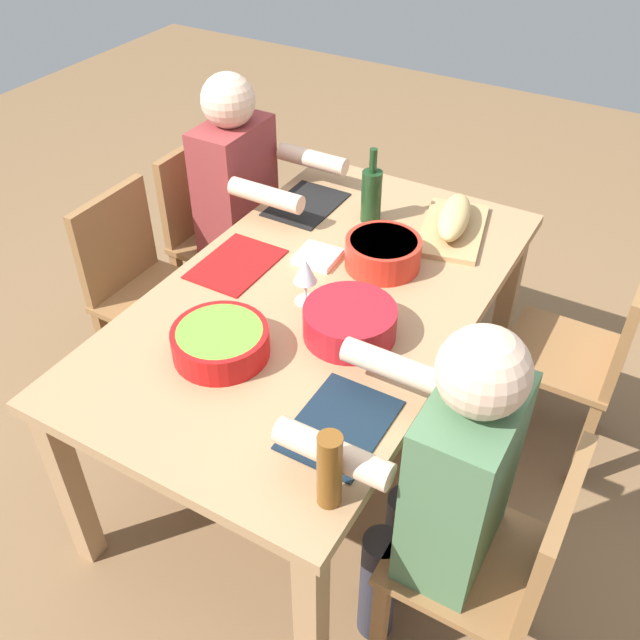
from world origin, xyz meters
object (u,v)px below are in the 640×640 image
object	(u,v)px
chair_near_left	(213,229)
cutting_board	(452,230)
serving_bowl_pasta	(350,320)
serving_bowl_salad	(220,341)
bread_loaf	(454,217)
wine_glass	(305,272)
diner_near_left	(244,196)
beer_bottle	(329,470)
diner_far_right	(444,481)
chair_far_left	(588,352)
napkin_stack	(318,257)
wine_bottle	(371,194)
chair_far_right	(501,561)
dining_table	(320,313)
serving_bowl_fruit	(383,251)
chair_near_center	(142,284)

from	to	relation	value
chair_near_left	cutting_board	world-z (taller)	chair_near_left
serving_bowl_pasta	serving_bowl_salad	bearing A→B (deg)	-47.29
bread_loaf	wine_glass	size ratio (longest dim) A/B	1.93
serving_bowl_pasta	wine_glass	world-z (taller)	wine_glass
diner_near_left	serving_bowl_salad	bearing A→B (deg)	31.23
beer_bottle	wine_glass	distance (m)	0.78
diner_far_right	chair_near_left	world-z (taller)	diner_far_right
chair_near_left	serving_bowl_pasta	bearing A→B (deg)	58.62
diner_near_left	chair_far_left	xyz separation A→B (m)	(0.00, 1.45, -0.21)
napkin_stack	serving_bowl_salad	bearing A→B (deg)	0.28
serving_bowl_pasta	wine_bottle	size ratio (longest dim) A/B	0.98
serving_bowl_salad	bread_loaf	bearing A→B (deg)	160.76
chair_far_right	cutting_board	world-z (taller)	chair_far_right
serving_bowl_pasta	dining_table	bearing A→B (deg)	-126.85
cutting_board	wine_glass	xyz separation A→B (m)	(0.63, -0.25, 0.11)
serving_bowl_fruit	serving_bowl_pasta	distance (m)	0.39
wine_glass	diner_far_right	bearing A→B (deg)	57.58
chair_far_right	napkin_stack	bearing A→B (deg)	-124.77
chair_near_left	beer_bottle	xyz separation A→B (m)	(1.17, 1.24, 0.37)
dining_table	cutting_board	world-z (taller)	cutting_board
serving_bowl_fruit	diner_near_left	bearing A→B (deg)	-106.97
chair_near_center	serving_bowl_fruit	distance (m)	1.01
chair_far_left	wine_glass	bearing A→B (deg)	-57.60
bread_loaf	wine_bottle	distance (m)	0.31
serving_bowl_pasta	wine_bottle	distance (m)	0.68
cutting_board	bread_loaf	size ratio (longest dim) A/B	1.25
diner_far_right	wine_glass	xyz separation A→B (m)	(-0.41, -0.65, 0.16)
diner_far_right	beer_bottle	world-z (taller)	diner_far_right
chair_near_center	wine_bottle	distance (m)	0.97
chair_far_right	serving_bowl_fruit	distance (m)	1.06
diner_far_right	chair_near_left	size ratio (longest dim) A/B	1.41
serving_bowl_fruit	wine_glass	xyz separation A→B (m)	(0.31, -0.13, 0.06)
chair_near_left	beer_bottle	distance (m)	1.74
dining_table	chair_far_right	size ratio (longest dim) A/B	2.02
beer_bottle	napkin_stack	world-z (taller)	beer_bottle
serving_bowl_salad	wine_glass	xyz separation A→B (m)	(-0.34, 0.08, 0.06)
chair_far_left	serving_bowl_pasta	distance (m)	0.93
wine_glass	diner_near_left	bearing A→B (deg)	-130.88
serving_bowl_fruit	napkin_stack	size ratio (longest dim) A/B	1.86
chair_near_center	diner_far_right	bearing A→B (deg)	71.94
serving_bowl_fruit	serving_bowl_pasta	world-z (taller)	serving_bowl_fruit
cutting_board	beer_bottle	size ratio (longest dim) A/B	1.82
diner_far_right	serving_bowl_salad	distance (m)	0.75
cutting_board	wine_bottle	xyz separation A→B (m)	(0.07, -0.30, 0.10)
serving_bowl_fruit	bread_loaf	distance (m)	0.35
serving_bowl_pasta	cutting_board	size ratio (longest dim) A/B	0.71
chair_near_center	chair_far_right	distance (m)	1.70
serving_bowl_pasta	diner_near_left	bearing A→B (deg)	-126.77
dining_table	chair_far_right	bearing A→B (deg)	59.93
chair_near_center	chair_near_left	xyz separation A→B (m)	(-0.47, 0.00, 0.00)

